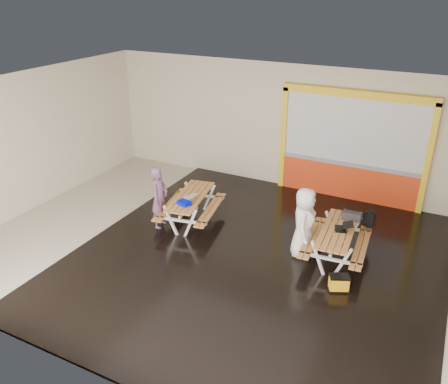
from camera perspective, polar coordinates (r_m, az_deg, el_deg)
The scene contains 14 objects.
room at distance 9.67m, azimuth -2.42°, elevation 2.04°, with size 10.02×8.02×3.52m.
deck at distance 10.00m, azimuth 4.09°, elevation -8.40°, with size 7.50×7.98×0.05m, color black.
kiosk at distance 12.56m, azimuth 15.47°, elevation 5.10°, with size 3.88×0.16×3.00m.
picnic_table_left at distance 11.21m, azimuth -4.14°, elevation -1.27°, with size 1.59×2.07×0.75m.
picnic_table_right at distance 10.02m, azimuth 13.80°, elevation -5.38°, with size 1.38×1.94×0.74m.
person_left at distance 11.02m, azimuth -7.98°, elevation -0.71°, with size 0.56×0.37×1.55m, color #6F4768.
person_right at distance 9.96m, azimuth 9.85°, elevation -3.81°, with size 0.78×0.51×1.59m, color white.
laptop_left at distance 10.92m, azimuth -4.33°, elevation -0.72°, with size 0.37×0.33×0.15m.
laptop_right at distance 9.94m, azimuth 14.52°, elevation -4.25°, with size 0.44×0.41×0.15m.
blue_pouch at distance 10.69m, azimuth -4.94°, elevation -1.35°, with size 0.30×0.21×0.09m, color #000CCF.
toolbox at distance 10.37m, azimuth 15.53°, elevation -2.84°, with size 0.41×0.21×0.24m.
backpack at distance 10.69m, azimuth 17.53°, elevation -3.13°, with size 0.26×0.20×0.38m.
dark_case at distance 10.25m, azimuth 9.81°, elevation -7.21°, with size 0.36×0.27×0.14m, color black.
fluke_bag at distance 9.25m, azimuth 14.00°, elevation -10.88°, with size 0.44×0.38×0.32m.
Camera 1 is at (4.40, -7.75, 5.49)m, focal length 37.01 mm.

